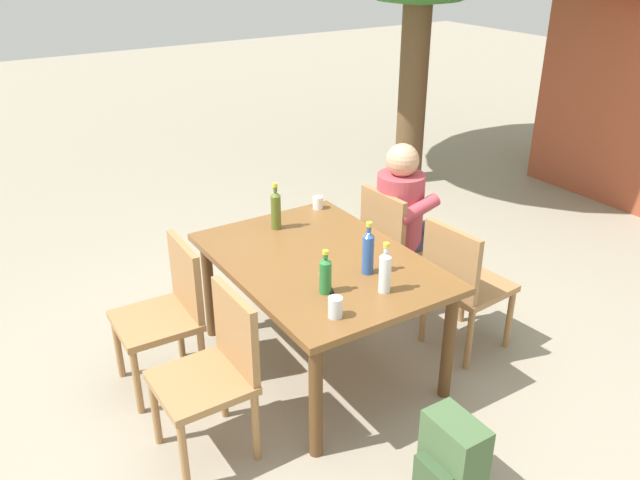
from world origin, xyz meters
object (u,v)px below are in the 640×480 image
bottle_blue (368,251)px  bottle_olive (276,209)px  bottle_clear (385,271)px  cup_white (318,203)px  chair_far_left (395,241)px  table_knife (327,284)px  chair_far_right (462,281)px  bottle_green (325,275)px  chair_near_left (168,308)px  chair_near_right (216,367)px  dining_table (320,272)px  person_in_white_shirt (408,216)px  backpack_by_near_side (451,461)px  cup_glass (335,307)px

bottle_blue → bottle_olive: same height
bottle_clear → cup_white: size_ratio=3.36×
chair_far_left → table_knife: (0.60, -0.94, 0.24)m
chair_far_right → bottle_green: bearing=-89.9°
chair_near_left → chair_near_right: 0.65m
dining_table → bottle_blue: bottle_blue is taller
dining_table → chair_near_right: (0.33, -0.81, -0.15)m
chair_near_left → cup_white: 1.27m
person_in_white_shirt → cup_white: size_ratio=14.08×
dining_table → bottle_olive: bottle_olive is taller
dining_table → bottle_olive: (-0.50, -0.01, 0.22)m
dining_table → backpack_by_near_side: (1.22, -0.05, -0.42)m
chair_near_right → bottle_olive: 1.21m
bottle_olive → bottle_green: 0.86m
chair_near_left → cup_glass: 1.08m
backpack_by_near_side → chair_far_right: bearing=135.4°
bottle_green → bottle_blue: bearing=100.1°
chair_near_left → person_in_white_shirt: 1.75m
chair_near_right → bottle_clear: bottle_clear is taller
chair_near_left → chair_far_right: same height
backpack_by_near_side → cup_white: bearing=166.6°
bottle_clear → cup_white: (-1.13, 0.30, -0.08)m
table_knife → chair_near_left: bearing=-131.4°
bottle_clear → chair_far_right: bearing=102.2°
chair_far_left → chair_near_left: 1.63m
bottle_olive → backpack_by_near_side: 1.84m
chair_near_right → backpack_by_near_side: size_ratio=1.96×
chair_far_left → cup_glass: chair_far_left is taller
bottle_green → backpack_by_near_side: 1.08m
cup_glass → chair_far_left: bearing=129.2°
chair_near_right → chair_far_right: bearing=89.7°
bottle_blue → cup_glass: bottle_blue is taller
dining_table → chair_near_left: 0.89m
backpack_by_near_side → table_knife: bearing=-175.4°
person_in_white_shirt → chair_far_left: bearing=-87.7°
chair_far_right → bottle_green: bottle_green is taller
chair_far_left → bottle_clear: 1.15m
dining_table → chair_far_left: bearing=111.6°
bottle_clear → bottle_blue: 0.22m
chair_near_left → bottle_blue: (0.61, 0.95, 0.36)m
cup_glass → backpack_by_near_side: bearing=18.0°
backpack_by_near_side → bottle_olive: bearing=178.4°
person_in_white_shirt → bottle_green: size_ratio=4.83×
dining_table → chair_near_right: size_ratio=1.67×
bottle_blue → table_knife: (-0.00, -0.26, -0.13)m
person_in_white_shirt → backpack_by_near_side: 1.88m
chair_far_left → chair_far_right: same height
chair_near_right → bottle_olive: (-0.83, 0.81, 0.36)m
bottle_green → cup_white: bearing=149.7°
chair_near_right → backpack_by_near_side: bearing=40.5°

